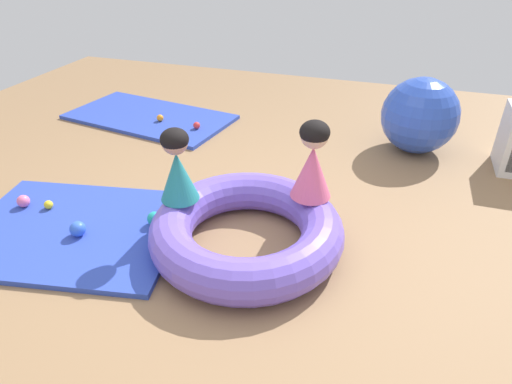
% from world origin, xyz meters
% --- Properties ---
extents(ground_plane, '(8.00, 8.00, 0.00)m').
position_xyz_m(ground_plane, '(0.00, 0.00, 0.00)').
color(ground_plane, '#93704C').
extents(gym_mat_near_left, '(1.67, 1.39, 0.04)m').
position_xyz_m(gym_mat_near_left, '(-1.08, -0.17, 0.02)').
color(gym_mat_near_left, '#2D47B7').
rests_on(gym_mat_near_left, ground).
extents(gym_mat_center_rear, '(1.92, 1.20, 0.04)m').
position_xyz_m(gym_mat_center_rear, '(-1.65, 1.89, 0.02)').
color(gym_mat_center_rear, '#2D47B7').
rests_on(gym_mat_center_rear, ground).
extents(inflatable_cushion, '(1.28, 1.28, 0.28)m').
position_xyz_m(inflatable_cushion, '(0.14, 0.05, 0.14)').
color(inflatable_cushion, '#7056D1').
rests_on(inflatable_cushion, ground).
extents(child_in_pink, '(0.34, 0.34, 0.54)m').
position_xyz_m(child_in_pink, '(0.48, 0.39, 0.54)').
color(child_in_pink, '#E5608E').
rests_on(child_in_pink, inflatable_cushion).
extents(child_in_teal, '(0.26, 0.26, 0.51)m').
position_xyz_m(child_in_teal, '(-0.34, 0.08, 0.53)').
color(child_in_teal, teal).
rests_on(child_in_teal, inflatable_cushion).
extents(play_ball_blue, '(0.11, 0.11, 0.11)m').
position_xyz_m(play_ball_blue, '(-0.98, -0.23, 0.09)').
color(play_ball_blue, blue).
rests_on(play_ball_blue, gym_mat_near_left).
extents(play_ball_orange, '(0.07, 0.07, 0.07)m').
position_xyz_m(play_ball_orange, '(-1.45, 1.78, 0.08)').
color(play_ball_orange, orange).
rests_on(play_ball_orange, gym_mat_center_rear).
extents(play_ball_pink, '(0.09, 0.09, 0.09)m').
position_xyz_m(play_ball_pink, '(-1.60, -0.05, 0.09)').
color(play_ball_pink, pink).
rests_on(play_ball_pink, gym_mat_near_left).
extents(play_ball_red, '(0.07, 0.07, 0.07)m').
position_xyz_m(play_ball_red, '(-0.99, 1.71, 0.08)').
color(play_ball_red, red).
rests_on(play_ball_red, gym_mat_center_rear).
extents(play_ball_green, '(0.06, 0.06, 0.06)m').
position_xyz_m(play_ball_green, '(-1.16, 1.46, 0.07)').
color(play_ball_green, green).
rests_on(play_ball_green, gym_mat_center_rear).
extents(play_ball_yellow, '(0.07, 0.07, 0.07)m').
position_xyz_m(play_ball_yellow, '(-1.41, -0.02, 0.07)').
color(play_ball_yellow, yellow).
rests_on(play_ball_yellow, gym_mat_near_left).
extents(play_ball_teal, '(0.10, 0.10, 0.10)m').
position_xyz_m(play_ball_teal, '(-0.55, 0.04, 0.09)').
color(play_ball_teal, teal).
rests_on(play_ball_teal, gym_mat_near_left).
extents(exercise_ball_large, '(0.70, 0.70, 0.70)m').
position_xyz_m(exercise_ball_large, '(1.17, 1.97, 0.35)').
color(exercise_ball_large, blue).
rests_on(exercise_ball_large, ground).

